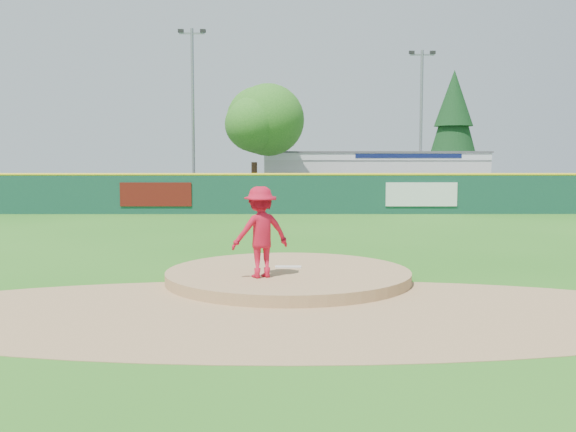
{
  "coord_description": "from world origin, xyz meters",
  "views": [
    {
      "loc": [
        -0.05,
        -14.3,
        2.73
      ],
      "look_at": [
        0.0,
        2.0,
        1.3
      ],
      "focal_mm": 40.0,
      "sensor_mm": 36.0,
      "label": 1
    }
  ],
  "objects_px": {
    "playground_slide": "(55,193)",
    "pitcher": "(261,232)",
    "van": "(400,195)",
    "conifer_tree": "(453,124)",
    "deciduous_tree": "(254,130)",
    "light_pole_right": "(421,118)",
    "light_pole_left": "(193,108)",
    "pool_building_grp": "(370,175)"
  },
  "relations": [
    {
      "from": "van",
      "to": "light_pole_right",
      "type": "height_order",
      "value": "light_pole_right"
    },
    {
      "from": "playground_slide",
      "to": "light_pole_right",
      "type": "bearing_deg",
      "value": 14.42
    },
    {
      "from": "pool_building_grp",
      "to": "light_pole_right",
      "type": "xyz_separation_m",
      "value": [
        3.0,
        -2.99,
        3.88
      ]
    },
    {
      "from": "playground_slide",
      "to": "pool_building_grp",
      "type": "bearing_deg",
      "value": 24.21
    },
    {
      "from": "light_pole_left",
      "to": "conifer_tree",
      "type": "bearing_deg",
      "value": 25.35
    },
    {
      "from": "pool_building_grp",
      "to": "conifer_tree",
      "type": "distance_m",
      "value": 8.95
    },
    {
      "from": "pitcher",
      "to": "van",
      "type": "bearing_deg",
      "value": -130.12
    },
    {
      "from": "deciduous_tree",
      "to": "light_pole_left",
      "type": "height_order",
      "value": "light_pole_left"
    },
    {
      "from": "van",
      "to": "conifer_tree",
      "type": "height_order",
      "value": "conifer_tree"
    },
    {
      "from": "pitcher",
      "to": "pool_building_grp",
      "type": "bearing_deg",
      "value": -124.72
    },
    {
      "from": "light_pole_left",
      "to": "pool_building_grp",
      "type": "bearing_deg",
      "value": 22.6
    },
    {
      "from": "pitcher",
      "to": "deciduous_tree",
      "type": "distance_m",
      "value": 26.13
    },
    {
      "from": "pitcher",
      "to": "light_pole_right",
      "type": "relative_size",
      "value": 0.19
    },
    {
      "from": "van",
      "to": "light_pole_left",
      "type": "xyz_separation_m",
      "value": [
        -12.59,
        4.02,
        5.35
      ]
    },
    {
      "from": "van",
      "to": "light_pole_right",
      "type": "xyz_separation_m",
      "value": [
        2.41,
        6.02,
        4.84
      ]
    },
    {
      "from": "playground_slide",
      "to": "deciduous_tree",
      "type": "distance_m",
      "value": 12.29
    },
    {
      "from": "deciduous_tree",
      "to": "conifer_tree",
      "type": "bearing_deg",
      "value": 36.25
    },
    {
      "from": "pool_building_grp",
      "to": "playground_slide",
      "type": "relative_size",
      "value": 5.32
    },
    {
      "from": "pool_building_grp",
      "to": "conifer_tree",
      "type": "height_order",
      "value": "conifer_tree"
    },
    {
      "from": "playground_slide",
      "to": "light_pole_left",
      "type": "bearing_deg",
      "value": 26.68
    },
    {
      "from": "van",
      "to": "pool_building_grp",
      "type": "xyz_separation_m",
      "value": [
        -0.59,
        9.01,
        0.96
      ]
    },
    {
      "from": "playground_slide",
      "to": "deciduous_tree",
      "type": "bearing_deg",
      "value": 8.85
    },
    {
      "from": "pitcher",
      "to": "playground_slide",
      "type": "distance_m",
      "value": 27.36
    },
    {
      "from": "van",
      "to": "deciduous_tree",
      "type": "distance_m",
      "value": 9.62
    },
    {
      "from": "pool_building_grp",
      "to": "conifer_tree",
      "type": "xyz_separation_m",
      "value": [
        7.0,
        4.01,
        3.88
      ]
    },
    {
      "from": "pitcher",
      "to": "light_pole_right",
      "type": "xyz_separation_m",
      "value": [
        9.59,
        29.88,
        4.33
      ]
    },
    {
      "from": "playground_slide",
      "to": "conifer_tree",
      "type": "relative_size",
      "value": 0.3
    },
    {
      "from": "conifer_tree",
      "to": "deciduous_tree",
      "type": "bearing_deg",
      "value": -143.75
    },
    {
      "from": "pitcher",
      "to": "pool_building_grp",
      "type": "distance_m",
      "value": 33.53
    },
    {
      "from": "playground_slide",
      "to": "light_pole_right",
      "type": "distance_m",
      "value": 23.77
    },
    {
      "from": "playground_slide",
      "to": "deciduous_tree",
      "type": "xyz_separation_m",
      "value": [
        11.56,
        1.8,
        3.76
      ]
    },
    {
      "from": "light_pole_right",
      "to": "pool_building_grp",
      "type": "bearing_deg",
      "value": 135.05
    },
    {
      "from": "deciduous_tree",
      "to": "playground_slide",
      "type": "bearing_deg",
      "value": -171.15
    },
    {
      "from": "pitcher",
      "to": "light_pole_left",
      "type": "height_order",
      "value": "light_pole_left"
    },
    {
      "from": "playground_slide",
      "to": "pitcher",
      "type": "bearing_deg",
      "value": -61.68
    },
    {
      "from": "pool_building_grp",
      "to": "light_pole_left",
      "type": "bearing_deg",
      "value": -157.4
    },
    {
      "from": "pitcher",
      "to": "deciduous_tree",
      "type": "bearing_deg",
      "value": -110.26
    },
    {
      "from": "pitcher",
      "to": "playground_slide",
      "type": "height_order",
      "value": "pitcher"
    },
    {
      "from": "light_pole_left",
      "to": "deciduous_tree",
      "type": "bearing_deg",
      "value": -26.57
    },
    {
      "from": "pitcher",
      "to": "deciduous_tree",
      "type": "xyz_separation_m",
      "value": [
        -1.41,
        25.88,
        3.34
      ]
    },
    {
      "from": "playground_slide",
      "to": "light_pole_left",
      "type": "xyz_separation_m",
      "value": [
        7.56,
        3.8,
        5.25
      ]
    },
    {
      "from": "van",
      "to": "conifer_tree",
      "type": "relative_size",
      "value": 0.52
    }
  ]
}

